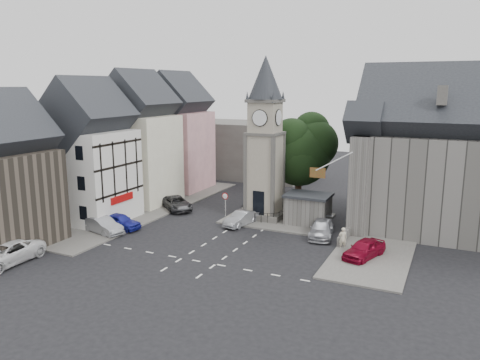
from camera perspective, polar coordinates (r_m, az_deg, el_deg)
The scene contains 25 objects.
ground at distance 41.49m, azimuth -1.25°, elevation -7.37°, with size 120.00×120.00×0.00m, color black.
pavement_west at distance 52.63m, azimuth -10.62°, elevation -3.38°, with size 6.00×30.00×0.14m, color #595651.
pavement_east at distance 45.51m, azimuth 17.17°, elevation -6.08°, with size 6.00×26.00×0.14m, color #595651.
central_island at distance 47.91m, azimuth 4.62°, elevation -4.69°, with size 10.00×8.00×0.16m, color #595651.
road_markings at distance 36.94m, azimuth -5.09°, elevation -9.84°, with size 20.00×8.00×0.01m, color silver.
clock_tower at distance 46.85m, azimuth 3.05°, elevation 5.00°, with size 4.86×4.86×16.25m.
stone_shelter at distance 46.06m, azimuth 8.29°, elevation -3.55°, with size 4.30×3.30×3.08m.
town_tree at distance 50.99m, azimuth 7.25°, elevation 4.16°, with size 7.20×7.20×10.80m.
warning_sign_post at distance 46.95m, azimuth -1.83°, elevation -2.54°, with size 0.70×0.19×2.85m.
terrace_pink at distance 61.23m, azimuth -7.69°, elevation 5.01°, with size 8.10×7.60×12.80m.
terrace_cream at distance 54.73m, azimuth -12.21°, elevation 4.08°, with size 8.10×7.60×12.80m.
terrace_tudor at distance 48.72m, azimuth -17.87°, elevation 2.42°, with size 8.10×7.60×12.00m.
building_sw_stone at distance 44.00m, azimuth -27.20°, elevation -0.35°, with size 8.60×7.60×10.40m.
backdrop_west at distance 70.32m, azimuth 0.08°, elevation 3.82°, with size 20.00×10.00×8.00m, color #4C4944.
east_building at distance 46.75m, azimuth 22.50°, elevation 1.83°, with size 14.40×11.40×12.60m.
east_boundary_wall at distance 47.71m, azimuth 14.21°, elevation -4.62°, with size 0.40×16.00×0.90m, color #56544F.
flagpole at distance 40.79m, azimuth 11.38°, elevation 2.23°, with size 3.68×0.10×2.74m.
car_west_blue at distance 45.91m, azimuth -14.49°, elevation -4.89°, with size 1.76×4.38×1.49m, color #1B2198.
car_west_silver at distance 44.99m, azimuth -16.40°, elevation -5.33°, with size 1.59×4.56×1.50m, color #929499.
car_west_grey at distance 51.66m, azimuth -7.75°, elevation -2.82°, with size 2.41×5.23×1.45m, color #313134.
car_island_silver at distance 45.56m, azimuth 0.13°, elevation -4.71°, with size 1.47×4.21×1.39m, color gray.
car_island_east at distance 42.94m, azimuth 9.90°, elevation -5.88°, with size 2.00×4.93×1.43m, color #9A9BA1.
car_east_red at distance 38.46m, azimuth 14.91°, elevation -8.12°, with size 1.78×4.43×1.51m, color maroon.
van_sw_white at distance 40.12m, azimuth -26.73°, elevation -8.05°, with size 2.78×6.04×1.68m, color white.
pedestrian at distance 40.01m, azimuth 12.41°, elevation -6.95°, with size 0.68×0.45×1.87m, color beige.
Camera 1 is at (17.44, -35.16, 13.44)m, focal length 35.00 mm.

